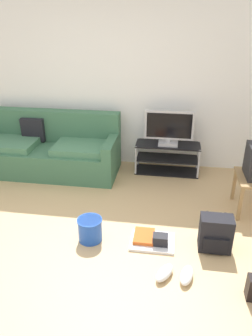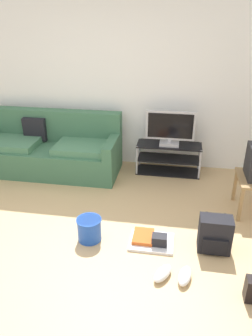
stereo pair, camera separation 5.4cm
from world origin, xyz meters
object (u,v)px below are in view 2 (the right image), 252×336
at_px(couch, 50,150).
at_px(cleaning_bucket, 89,229).
at_px(tv_stand, 168,158).
at_px(flat_tv, 170,129).
at_px(backpack, 215,235).
at_px(floor_tray, 151,240).
at_px(sneakers_pair, 174,275).

bearing_deg(couch, cleaning_bucket, -56.71).
bearing_deg(tv_stand, couch, -173.65).
height_order(flat_tv, backpack, flat_tv).
xyz_separation_m(couch, cleaning_bucket, (1.06, -1.61, -0.19)).
bearing_deg(floor_tray, tv_stand, 87.08).
bearing_deg(cleaning_bucket, flat_tv, 66.94).
height_order(couch, floor_tray, couch).
bearing_deg(cleaning_bucket, tv_stand, 67.19).
xyz_separation_m(couch, flat_tv, (1.82, 0.18, 0.39)).
bearing_deg(floor_tray, cleaning_bucket, -176.42).
bearing_deg(flat_tv, floor_tray, -92.95).
xyz_separation_m(flat_tv, backpack, (0.57, -1.74, -0.53)).
xyz_separation_m(couch, sneakers_pair, (1.99, -2.05, -0.28)).
bearing_deg(couch, sneakers_pair, -45.86).
bearing_deg(cleaning_bucket, floor_tray, 3.58).
relative_size(flat_tv, sneakers_pair, 1.79).
bearing_deg(sneakers_pair, couch, 134.14).
bearing_deg(flat_tv, backpack, -72.04).
distance_m(couch, cleaning_bucket, 1.94).
distance_m(tv_stand, backpack, 1.86).
height_order(couch, tv_stand, couch).
xyz_separation_m(couch, backpack, (2.39, -1.56, -0.14)).
xyz_separation_m(couch, tv_stand, (1.82, 0.20, -0.10)).
distance_m(flat_tv, floor_tray, 1.88).
height_order(backpack, sneakers_pair, backpack).
height_order(backpack, cleaning_bucket, backpack).
bearing_deg(backpack, tv_stand, 126.83).
distance_m(cleaning_bucket, floor_tray, 0.68).
distance_m(tv_stand, flat_tv, 0.49).
relative_size(couch, flat_tv, 2.99).
bearing_deg(sneakers_pair, floor_tray, 118.33).
relative_size(flat_tv, floor_tray, 1.50).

